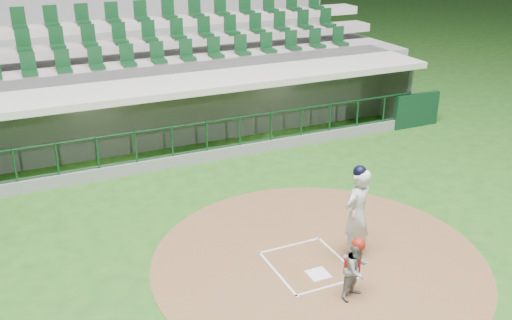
% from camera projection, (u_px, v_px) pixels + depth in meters
% --- Properties ---
extents(ground, '(120.00, 120.00, 0.00)m').
position_uv_depth(ground, '(302.00, 258.00, 12.33)').
color(ground, '#204F16').
rests_on(ground, ground).
extents(dirt_circle, '(7.20, 7.20, 0.01)m').
position_uv_depth(dirt_circle, '(319.00, 259.00, 12.27)').
color(dirt_circle, brown).
rests_on(dirt_circle, ground).
extents(home_plate, '(0.43, 0.43, 0.02)m').
position_uv_depth(home_plate, '(318.00, 274.00, 11.73)').
color(home_plate, white).
rests_on(home_plate, dirt_circle).
extents(batter_box_chalk, '(1.55, 1.80, 0.01)m').
position_uv_depth(batter_box_chalk, '(309.00, 265.00, 12.07)').
color(batter_box_chalk, white).
rests_on(batter_box_chalk, ground).
extents(dugout_structure, '(16.40, 3.70, 3.00)m').
position_uv_depth(dugout_structure, '(190.00, 113.00, 18.59)').
color(dugout_structure, gray).
rests_on(dugout_structure, ground).
extents(seating_deck, '(17.00, 6.72, 5.15)m').
position_uv_depth(seating_deck, '(160.00, 78.00, 20.93)').
color(seating_deck, gray).
rests_on(seating_deck, ground).
extents(batter, '(0.98, 1.00, 2.14)m').
position_uv_depth(batter, '(357.00, 213.00, 12.00)').
color(batter, silver).
rests_on(batter, dirt_circle).
extents(catcher, '(0.70, 0.62, 1.29)m').
position_uv_depth(catcher, '(356.00, 268.00, 10.83)').
color(catcher, gray).
rests_on(catcher, dirt_circle).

